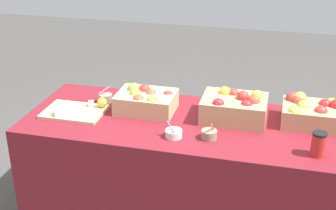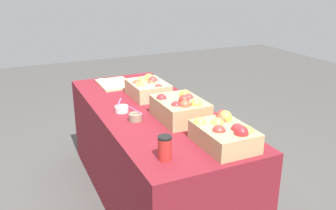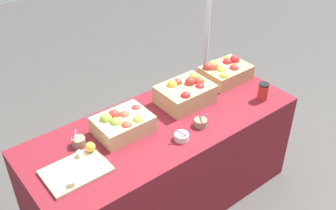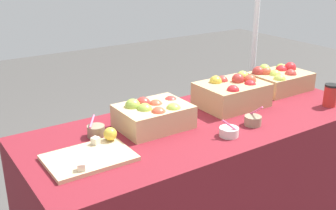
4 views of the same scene
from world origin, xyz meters
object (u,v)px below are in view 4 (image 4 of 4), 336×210
apple_crate_right (154,114)px  tent_pole (256,25)px  sample_bowl_far (96,131)px  cutting_board_front (92,155)px  sample_bowl_near (253,120)px  coffee_cup (330,95)px  sample_bowl_mid (229,132)px  apple_crate_left (279,79)px  apple_crate_middle (232,93)px

apple_crate_right → tent_pole: 1.51m
sample_bowl_far → tent_pole: 1.76m
cutting_board_front → sample_bowl_near: bearing=-8.8°
sample_bowl_near → coffee_cup: size_ratio=0.86×
sample_bowl_far → coffee_cup: (1.29, -0.36, 0.04)m
apple_crate_right → sample_bowl_far: bearing=168.4°
sample_bowl_mid → apple_crate_left: bearing=25.9°
apple_crate_right → sample_bowl_mid: (0.24, -0.29, -0.05)m
apple_crate_middle → sample_bowl_near: bearing=-110.7°
sample_bowl_mid → sample_bowl_far: size_ratio=0.97×
apple_crate_middle → sample_bowl_mid: bearing=-133.8°
apple_crate_left → tent_pole: tent_pole is taller
apple_crate_left → cutting_board_front: 1.40m
cutting_board_front → sample_bowl_far: bearing=60.5°
tent_pole → apple_crate_left: bearing=-121.5°
sample_bowl_far → tent_pole: tent_pole is taller
sample_bowl_near → tent_pole: bearing=45.2°
apple_crate_left → apple_crate_right: size_ratio=1.03×
apple_crate_left → sample_bowl_near: size_ratio=3.25×
sample_bowl_mid → tent_pole: size_ratio=0.05×
apple_crate_middle → apple_crate_right: apple_crate_middle is taller
tent_pole → apple_crate_middle: bearing=-141.5°
sample_bowl_mid → sample_bowl_far: 0.64m
apple_crate_right → sample_bowl_mid: size_ratio=3.73×
sample_bowl_near → tent_pole: tent_pole is taller
sample_bowl_far → tent_pole: size_ratio=0.05×
cutting_board_front → tent_pole: size_ratio=0.17×
sample_bowl_near → apple_crate_right: bearing=149.1°
apple_crate_middle → sample_bowl_far: size_ratio=3.87×
coffee_cup → apple_crate_middle: bearing=145.3°
sample_bowl_mid → sample_bowl_far: sample_bowl_far is taller
cutting_board_front → coffee_cup: coffee_cup is taller
sample_bowl_near → cutting_board_front: bearing=171.2°
sample_bowl_near → coffee_cup: coffee_cup is taller
apple_crate_left → sample_bowl_near: bearing=-149.2°
cutting_board_front → tent_pole: 1.93m
sample_bowl_near → sample_bowl_far: (-0.72, 0.32, 0.00)m
sample_bowl_near → sample_bowl_mid: size_ratio=1.18×
apple_crate_left → tent_pole: size_ratio=0.17×
sample_bowl_near → tent_pole: size_ratio=0.05×
apple_crate_right → coffee_cup: (1.00, -0.30, -0.00)m
apple_crate_left → cutting_board_front: size_ratio=0.99×
apple_crate_middle → cutting_board_front: bearing=-171.1°
apple_crate_middle → sample_bowl_mid: 0.43m
apple_crate_middle → tent_pole: 1.05m
sample_bowl_near → sample_bowl_far: bearing=156.2°
apple_crate_right → tent_pole: bearing=26.0°
apple_crate_left → sample_bowl_near: (-0.55, -0.33, -0.05)m
sample_bowl_mid → apple_crate_right: bearing=129.8°
sample_bowl_mid → coffee_cup: 0.76m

